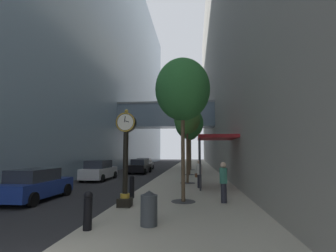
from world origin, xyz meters
TOP-DOWN VIEW (x-y plane):
  - ground_plane at (0.00, 27.00)m, footprint 110.00×110.00m
  - sidewalk_right at (3.04, 30.00)m, footprint 6.07×80.00m
  - building_block_left at (-11.27, 30.00)m, footprint 22.21×80.00m
  - building_block_right at (10.57, 30.00)m, footprint 9.00×80.00m
  - street_clock at (0.54, 6.45)m, footprint 0.84×0.55m
  - bollard_nearest at (0.34, 3.30)m, footprint 0.26×0.26m
  - bollard_third at (0.34, 8.37)m, footprint 0.26×0.26m
  - street_tree_near at (2.91, 7.73)m, footprint 2.60×2.60m
  - street_tree_mid_near at (2.91, 14.64)m, footprint 1.96×1.96m
  - street_tree_mid_far at (2.91, 21.54)m, footprint 2.91×2.91m
  - street_tree_far at (2.91, 28.44)m, footprint 2.11×2.11m
  - trash_bin at (2.03, 3.92)m, footprint 0.53×0.53m
  - pedestrian_walking at (3.72, 12.22)m, footprint 0.50×0.41m
  - pedestrian_by_clock at (4.72, 7.66)m, footprint 0.48×0.48m
  - storefront_awning at (4.83, 12.63)m, footprint 2.40×3.60m
  - car_silver_near at (-3.36, 29.62)m, footprint 2.21×4.74m
  - car_blue_mid at (-4.45, 7.95)m, footprint 1.93×4.25m
  - car_black_far at (-2.77, 24.25)m, footprint 2.04×4.40m
  - car_white_trailing at (-4.76, 17.01)m, footprint 1.98×4.62m

SIDE VIEW (x-z plane):
  - ground_plane at x=0.00m, z-range 0.00..0.00m
  - sidewalk_right at x=3.04m, z-range 0.00..0.14m
  - trash_bin at x=2.03m, z-range 0.15..1.20m
  - bollard_nearest at x=0.34m, z-range 0.17..1.28m
  - bollard_third at x=0.34m, z-range 0.17..1.28m
  - car_blue_mid at x=-4.45m, z-range -0.02..1.54m
  - car_silver_near at x=-3.36m, z-range -0.02..1.60m
  - car_black_far at x=-2.77m, z-range -0.02..1.61m
  - car_white_trailing at x=-4.76m, z-range -0.03..1.67m
  - pedestrian_walking at x=3.72m, z-range 0.19..1.95m
  - pedestrian_by_clock at x=4.72m, z-range 0.20..2.00m
  - street_clock at x=0.54m, z-range 0.33..4.41m
  - storefront_awning at x=4.83m, z-range 1.63..4.93m
  - street_tree_mid_near at x=2.91m, z-range 1.89..7.74m
  - street_tree_far at x=2.91m, z-range 2.02..8.29m
  - street_tree_near at x=2.91m, z-range 1.98..8.69m
  - street_tree_mid_far at x=2.91m, z-range 1.91..8.82m
  - building_block_right at x=10.57m, z-range 0.00..34.44m
  - building_block_left at x=-11.27m, z-range -0.06..35.32m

